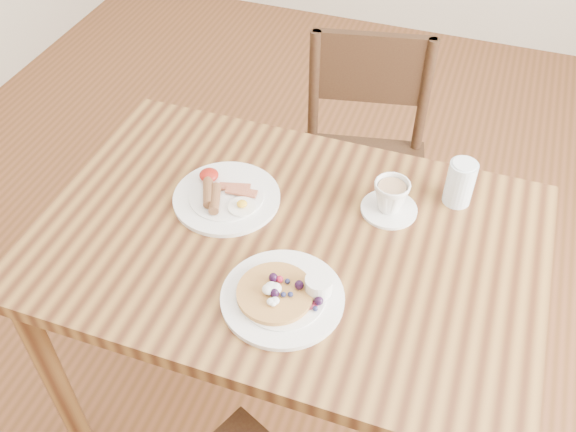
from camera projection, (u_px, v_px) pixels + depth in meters
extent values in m
plane|color=brown|center=(288.00, 398.00, 2.05)|extent=(5.00, 5.00, 0.00)
cube|color=olive|center=(288.00, 243.00, 1.54)|extent=(1.20, 0.80, 0.04)
cylinder|color=olive|center=(54.00, 378.00, 1.70)|extent=(0.06, 0.06, 0.71)
cylinder|color=olive|center=(497.00, 294.00, 1.90)|extent=(0.06, 0.06, 0.71)
cylinder|color=olive|center=(171.00, 210.00, 2.16)|extent=(0.06, 0.06, 0.71)
cube|color=#332312|center=(360.00, 180.00, 2.12)|extent=(0.50, 0.50, 0.04)
cylinder|color=#332312|center=(299.00, 262.00, 2.18)|extent=(0.04, 0.04, 0.43)
cylinder|color=#332312|center=(405.00, 273.00, 2.14)|extent=(0.04, 0.04, 0.43)
cylinder|color=#332312|center=(310.00, 191.00, 2.43)|extent=(0.04, 0.04, 0.43)
cylinder|color=#332312|center=(406.00, 200.00, 2.40)|extent=(0.04, 0.04, 0.43)
cylinder|color=#332312|center=(424.00, 99.00, 2.08)|extent=(0.04, 0.04, 0.43)
cylinder|color=#332312|center=(314.00, 91.00, 2.12)|extent=(0.04, 0.04, 0.43)
cube|color=#332312|center=(371.00, 68.00, 2.04)|extent=(0.38, 0.11, 0.24)
cylinder|color=white|center=(283.00, 298.00, 1.39)|extent=(0.27, 0.27, 0.01)
cylinder|color=white|center=(282.00, 295.00, 1.38)|extent=(0.19, 0.19, 0.01)
cylinder|color=#B22D59|center=(306.00, 297.00, 1.38)|extent=(0.07, 0.07, 0.00)
cylinder|color=#C68C47|center=(275.00, 293.00, 1.38)|extent=(0.17, 0.17, 0.01)
ellipsoid|color=white|center=(272.00, 289.00, 1.36)|extent=(0.03, 0.03, 0.02)
ellipsoid|color=white|center=(275.00, 301.00, 1.35)|extent=(0.02, 0.02, 0.01)
cylinder|color=white|center=(319.00, 285.00, 1.37)|extent=(0.06, 0.06, 0.04)
cylinder|color=#591E07|center=(319.00, 280.00, 1.36)|extent=(0.05, 0.05, 0.00)
sphere|color=black|center=(291.00, 287.00, 1.37)|extent=(0.02, 0.02, 0.02)
sphere|color=#1E234C|center=(294.00, 282.00, 1.38)|extent=(0.01, 0.01, 0.01)
sphere|color=#1E234C|center=(290.00, 274.00, 1.40)|extent=(0.01, 0.01, 0.01)
sphere|color=#B21938|center=(280.00, 278.00, 1.39)|extent=(0.02, 0.02, 0.02)
sphere|color=black|center=(272.00, 278.00, 1.39)|extent=(0.02, 0.02, 0.02)
sphere|color=#1E234C|center=(265.00, 286.00, 1.38)|extent=(0.01, 0.01, 0.01)
sphere|color=black|center=(275.00, 289.00, 1.37)|extent=(0.02, 0.02, 0.02)
sphere|color=#1E234C|center=(280.00, 296.00, 1.36)|extent=(0.01, 0.01, 0.01)
sphere|color=#1E234C|center=(290.00, 297.00, 1.36)|extent=(0.01, 0.01, 0.01)
sphere|color=#1E234C|center=(305.00, 318.00, 1.33)|extent=(0.01, 0.01, 0.01)
sphere|color=#B21938|center=(317.00, 306.00, 1.35)|extent=(0.01, 0.01, 0.01)
sphere|color=black|center=(320.00, 290.00, 1.38)|extent=(0.02, 0.02, 0.02)
sphere|color=#1E234C|center=(314.00, 277.00, 1.41)|extent=(0.01, 0.01, 0.01)
cylinder|color=white|center=(227.00, 198.00, 1.61)|extent=(0.27, 0.27, 0.01)
cylinder|color=white|center=(227.00, 196.00, 1.61)|extent=(0.19, 0.19, 0.01)
cylinder|color=brown|center=(208.00, 192.00, 1.59)|extent=(0.06, 0.10, 0.03)
cylinder|color=brown|center=(215.00, 199.00, 1.58)|extent=(0.06, 0.10, 0.03)
cube|color=maroon|center=(235.00, 187.00, 1.62)|extent=(0.08, 0.04, 0.01)
cube|color=maroon|center=(241.00, 192.00, 1.60)|extent=(0.08, 0.03, 0.01)
cylinder|color=white|center=(242.00, 207.00, 1.57)|extent=(0.07, 0.07, 0.00)
ellipsoid|color=yellow|center=(242.00, 204.00, 1.57)|extent=(0.03, 0.03, 0.01)
ellipsoid|color=#A5190F|center=(209.00, 175.00, 1.64)|extent=(0.05, 0.05, 0.03)
cylinder|color=white|center=(389.00, 209.00, 1.59)|extent=(0.14, 0.14, 0.01)
imported|color=white|center=(391.00, 196.00, 1.56)|extent=(0.12, 0.12, 0.08)
cylinder|color=tan|center=(392.00, 187.00, 1.54)|extent=(0.07, 0.07, 0.00)
cylinder|color=silver|center=(460.00, 183.00, 1.57)|extent=(0.07, 0.07, 0.12)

